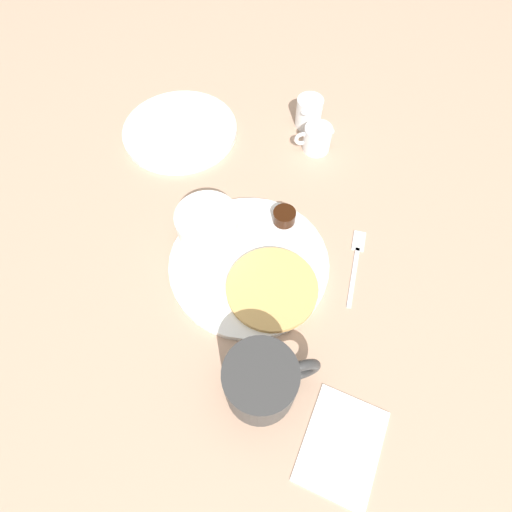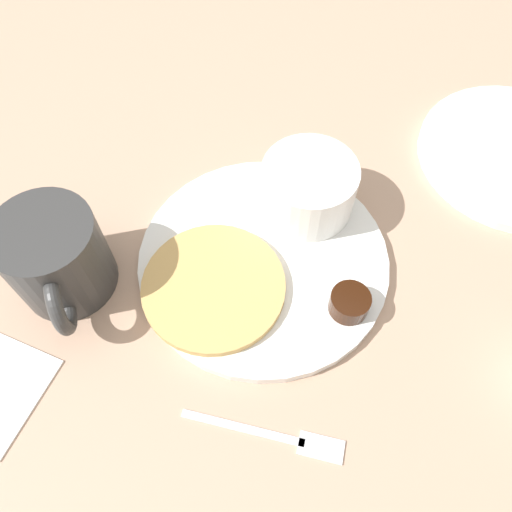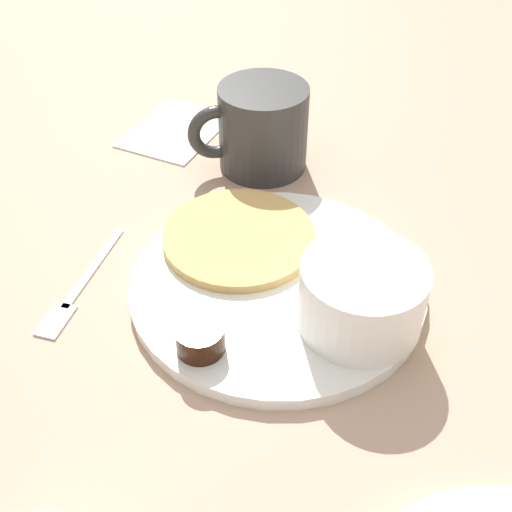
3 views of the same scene
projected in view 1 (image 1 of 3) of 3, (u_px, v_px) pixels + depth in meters
name	position (u px, v px, depth m)	size (l,w,h in m)	color
ground_plane	(249.00, 265.00, 0.65)	(4.00, 4.00, 0.00)	tan
plate	(249.00, 263.00, 0.64)	(0.26, 0.26, 0.01)	white
pancake_stack	(272.00, 288.00, 0.61)	(0.14, 0.14, 0.01)	tan
bowl	(208.00, 225.00, 0.63)	(0.10, 0.10, 0.06)	white
syrup_cup	(284.00, 216.00, 0.67)	(0.04, 0.04, 0.02)	black
butter_ramekin	(208.00, 220.00, 0.66)	(0.04, 0.04, 0.04)	white
coffee_mug	(263.00, 382.00, 0.51)	(0.11, 0.11, 0.09)	#333333
creamer_pitcher_near	(316.00, 138.00, 0.76)	(0.05, 0.07, 0.05)	white
creamer_pitcher_far	(309.00, 112.00, 0.78)	(0.08, 0.05, 0.06)	white
fork	(356.00, 258.00, 0.65)	(0.14, 0.04, 0.00)	silver
napkin	(342.00, 445.00, 0.51)	(0.13, 0.10, 0.00)	white
far_plate	(180.00, 130.00, 0.79)	(0.23, 0.23, 0.01)	white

